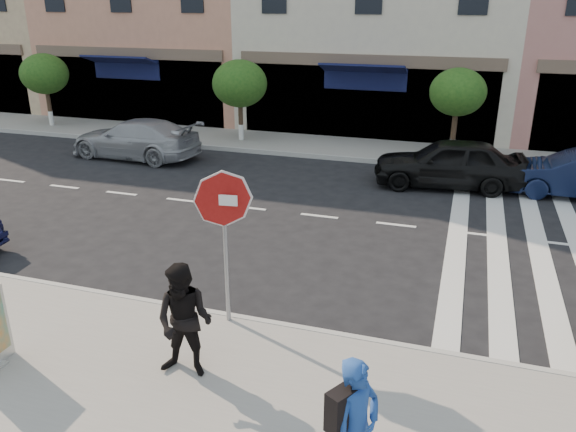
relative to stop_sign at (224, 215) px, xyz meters
The scene contains 11 objects.
ground 2.67m from the stop_sign, 86.20° to the left, with size 120.00×120.00×0.00m, color black.
sidewalk_near 2.90m from the stop_sign, 86.96° to the right, with size 60.00×4.50×0.15m, color gray.
sidewalk_far 12.83m from the stop_sign, 89.50° to the left, with size 60.00×3.00×0.15m, color gray.
street_tree_wa 18.67m from the stop_sign, 138.09° to the left, with size 2.00×2.00×3.05m.
street_tree_wb 13.39m from the stop_sign, 111.41° to the left, with size 2.10×2.10×3.06m.
street_tree_c 12.85m from the stop_sign, 75.99° to the left, with size 1.90×1.90×3.04m.
stop_sign is the anchor object (origin of this frame).
photographer 4.13m from the stop_sign, 45.90° to the right, with size 0.62×0.41×1.71m, color #214797.
walker 1.86m from the stop_sign, 89.16° to the right, with size 0.85×0.66×1.75m, color black.
car_far_left 12.13m from the stop_sign, 129.39° to the left, with size 1.94×4.76×1.38m, color #9B9CA1.
car_far_mid 9.88m from the stop_sign, 71.29° to the left, with size 1.76×4.38×1.49m, color black.
Camera 1 is at (3.44, -9.31, 5.30)m, focal length 35.00 mm.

